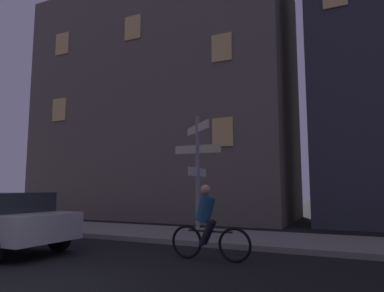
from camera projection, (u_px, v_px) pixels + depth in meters
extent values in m
cube|color=gray|center=(188.00, 235.00, 10.81)|extent=(40.00, 2.94, 0.14)
cylinder|color=gray|center=(198.00, 176.00, 9.86)|extent=(0.12, 0.12, 3.46)
cube|color=beige|center=(198.00, 128.00, 10.02)|extent=(1.20, 1.20, 0.24)
cube|color=beige|center=(198.00, 149.00, 9.95)|extent=(1.43, 0.03, 0.24)
cube|color=white|center=(198.00, 172.00, 9.87)|extent=(0.03, 1.19, 0.24)
cylinder|color=black|center=(59.00, 237.00, 8.60)|extent=(0.65, 0.24, 0.64)
torus|color=black|center=(235.00, 245.00, 7.21)|extent=(0.72, 0.07, 0.72)
torus|color=black|center=(187.00, 242.00, 7.65)|extent=(0.72, 0.07, 0.72)
cylinder|color=black|center=(210.00, 231.00, 7.46)|extent=(1.00, 0.06, 0.04)
cylinder|color=navy|center=(206.00, 209.00, 7.55)|extent=(0.46, 0.33, 0.61)
sphere|color=tan|center=(205.00, 190.00, 7.60)|extent=(0.22, 0.22, 0.22)
cylinder|color=black|center=(209.00, 232.00, 7.55)|extent=(0.34, 0.13, 0.55)
cylinder|color=black|center=(206.00, 233.00, 7.39)|extent=(0.34, 0.13, 0.55)
cube|color=#6B6056|center=(163.00, 106.00, 19.21)|extent=(13.69, 6.11, 12.08)
cube|color=#F2C672|center=(223.00, 132.00, 14.27)|extent=(0.90, 0.06, 1.20)
cube|color=#F2C672|center=(59.00, 110.00, 18.30)|extent=(0.90, 0.06, 1.20)
cube|color=#F2C672|center=(222.00, 48.00, 14.70)|extent=(0.90, 0.06, 1.20)
cube|color=#F2C672|center=(62.00, 44.00, 18.73)|extent=(0.90, 0.06, 1.20)
cube|color=#F2C672|center=(133.00, 28.00, 16.82)|extent=(0.90, 0.06, 1.20)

